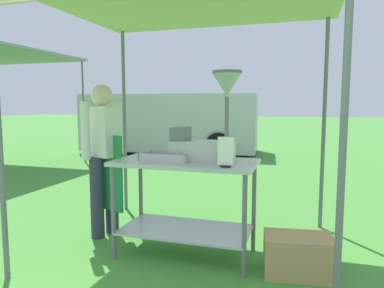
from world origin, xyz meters
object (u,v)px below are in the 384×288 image
(donut_tray, at_px, (168,158))
(van_silver, at_px, (171,122))
(vendor, at_px, (104,152))
(menu_sign, at_px, (226,154))
(supply_crate, at_px, (298,255))
(donut_cart, at_px, (186,187))
(donut_fryer, at_px, (208,129))
(stall_canopy, at_px, (189,5))

(donut_tray, xyz_separation_m, van_silver, (-2.56, 6.83, -0.04))
(vendor, bearing_deg, menu_sign, -18.49)
(donut_tray, bearing_deg, menu_sign, -18.14)
(supply_crate, bearing_deg, van_silver, 118.45)
(menu_sign, relative_size, vendor, 0.15)
(donut_cart, distance_m, vendor, 1.05)
(menu_sign, distance_m, vendor, 1.49)
(donut_tray, xyz_separation_m, supply_crate, (1.17, -0.04, -0.75))
(donut_tray, bearing_deg, donut_fryer, 14.46)
(stall_canopy, bearing_deg, menu_sign, -38.58)
(supply_crate, bearing_deg, donut_cart, 174.78)
(donut_cart, distance_m, donut_fryer, 0.57)
(donut_cart, distance_m, menu_sign, 0.60)
(stall_canopy, height_order, donut_fryer, stall_canopy)
(donut_cart, relative_size, donut_tray, 2.89)
(donut_tray, xyz_separation_m, donut_fryer, (0.36, 0.09, 0.26))
(vendor, relative_size, supply_crate, 2.69)
(donut_cart, height_order, supply_crate, donut_cart)
(donut_fryer, bearing_deg, van_silver, 113.38)
(donut_fryer, distance_m, van_silver, 7.35)
(vendor, xyz_separation_m, supply_crate, (2.00, -0.33, -0.74))
(menu_sign, bearing_deg, vendor, 161.51)
(vendor, bearing_deg, supply_crate, -9.25)
(donut_cart, relative_size, menu_sign, 5.17)
(donut_tray, distance_m, van_silver, 7.30)
(donut_tray, height_order, vendor, vendor)
(donut_fryer, xyz_separation_m, vendor, (-1.19, 0.19, -0.28))
(donut_cart, bearing_deg, stall_canopy, 90.00)
(menu_sign, bearing_deg, donut_fryer, 128.06)
(donut_tray, relative_size, vendor, 0.28)
(van_silver, bearing_deg, donut_fryer, -66.62)
(menu_sign, xyz_separation_m, vendor, (-1.41, 0.47, -0.10))
(donut_cart, distance_m, van_silver, 7.31)
(donut_cart, bearing_deg, supply_crate, -5.22)
(donut_fryer, relative_size, menu_sign, 3.23)
(donut_fryer, height_order, van_silver, donut_fryer)
(donut_cart, relative_size, vendor, 0.80)
(stall_canopy, distance_m, vendor, 1.71)
(donut_fryer, bearing_deg, donut_cart, -167.78)
(van_silver, bearing_deg, menu_sign, -65.94)
(vendor, relative_size, van_silver, 0.31)
(donut_tray, relative_size, donut_fryer, 0.55)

